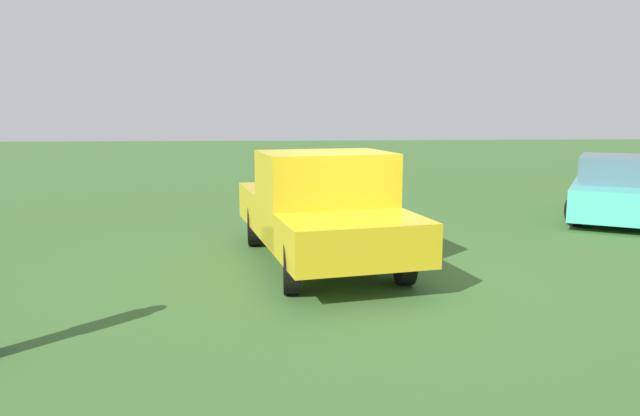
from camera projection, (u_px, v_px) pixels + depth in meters
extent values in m
plane|color=#3D662D|center=(363.00, 274.00, 9.14)|extent=(80.00, 80.00, 0.00)
cylinder|color=black|center=(254.00, 224.00, 11.04)|extent=(0.81, 0.22, 0.81)
cylinder|color=black|center=(340.00, 219.00, 11.47)|extent=(0.81, 0.22, 0.81)
cylinder|color=black|center=(291.00, 264.00, 8.14)|extent=(0.81, 0.22, 0.81)
cylinder|color=black|center=(404.00, 256.00, 8.57)|extent=(0.81, 0.22, 0.81)
cube|color=gold|center=(299.00, 204.00, 11.11)|extent=(2.25, 2.29, 0.64)
cube|color=gold|center=(325.00, 197.00, 9.42)|extent=(1.88, 2.22, 1.40)
cube|color=slate|center=(325.00, 169.00, 9.35)|extent=(1.62, 2.02, 0.48)
cube|color=gold|center=(343.00, 234.00, 8.58)|extent=(2.63, 2.37, 0.60)
cube|color=silver|center=(289.00, 210.00, 12.00)|extent=(0.49, 1.86, 0.16)
cylinder|color=black|center=(583.00, 195.00, 15.41)|extent=(0.62, 0.20, 0.62)
cylinder|color=black|center=(575.00, 212.00, 12.91)|extent=(0.62, 0.20, 0.62)
cube|color=#4CC6B2|center=(618.00, 196.00, 13.78)|extent=(4.63, 3.77, 0.68)
cube|color=slate|center=(620.00, 169.00, 13.48)|extent=(2.45, 2.36, 0.60)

